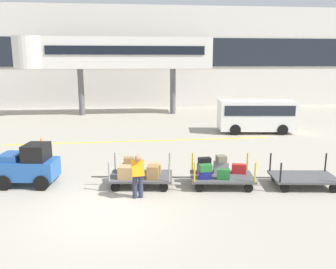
{
  "coord_description": "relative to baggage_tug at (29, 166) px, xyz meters",
  "views": [
    {
      "loc": [
        0.88,
        -9.95,
        4.51
      ],
      "look_at": [
        2.36,
        4.75,
        1.36
      ],
      "focal_mm": 36.37,
      "sensor_mm": 36.0,
      "label": 1
    }
  ],
  "objects": [
    {
      "name": "ground_plane",
      "position": [
        3.06,
        -2.58,
        -0.75
      ],
      "size": [
        120.0,
        120.0,
        0.0
      ],
      "primitive_type": "plane",
      "color": "#A8A08E"
    },
    {
      "name": "apron_lead_line",
      "position": [
        4.24,
        6.86,
        -0.75
      ],
      "size": [
        15.34,
        0.62,
        0.01
      ],
      "primitive_type": "cube",
      "rotation": [
        0.0,
        0.0,
        0.03
      ],
      "color": "yellow",
      "rests_on": "ground_plane"
    },
    {
      "name": "terminal_building",
      "position": [
        3.06,
        23.4,
        4.24
      ],
      "size": [
        55.96,
        2.51,
        9.97
      ],
      "color": "beige",
      "rests_on": "ground_plane"
    },
    {
      "name": "jet_bridge",
      "position": [
        1.72,
        17.41,
        4.45
      ],
      "size": [
        16.53,
        3.0,
        6.57
      ],
      "color": "silver",
      "rests_on": "ground_plane"
    },
    {
      "name": "baggage_tug",
      "position": [
        0.0,
        0.0,
        0.0
      ],
      "size": [
        2.21,
        1.44,
        1.58
      ],
      "color": "#2659A5",
      "rests_on": "ground_plane"
    },
    {
      "name": "baggage_cart_lead",
      "position": [
        4.08,
        -0.48,
        -0.25
      ],
      "size": [
        3.06,
        1.66,
        1.1
      ],
      "color": "#4C4C4F",
      "rests_on": "ground_plane"
    },
    {
      "name": "baggage_cart_middle",
      "position": [
        7.02,
        -0.76,
        -0.24
      ],
      "size": [
        3.06,
        1.66,
        1.1
      ],
      "color": "#4C4C4F",
      "rests_on": "ground_plane"
    },
    {
      "name": "baggage_cart_tail",
      "position": [
        10.09,
        -1.17,
        -0.41
      ],
      "size": [
        3.06,
        1.66,
        1.1
      ],
      "color": "#4C4C4F",
      "rests_on": "ground_plane"
    },
    {
      "name": "baggage_handler",
      "position": [
        4.01,
        -1.69,
        0.11
      ],
      "size": [
        0.44,
        0.46,
        1.56
      ],
      "color": "#2D334C",
      "rests_on": "ground_plane"
    },
    {
      "name": "shuttle_van",
      "position": [
        11.82,
        8.69,
        0.48
      ],
      "size": [
        4.97,
        2.39,
        2.1
      ],
      "color": "white",
      "rests_on": "ground_plane"
    },
    {
      "name": "safety_cone_near",
      "position": [
        -1.11,
        5.99,
        -0.48
      ],
      "size": [
        0.36,
        0.36,
        0.55
      ],
      "primitive_type": "cone",
      "color": "orange",
      "rests_on": "ground_plane"
    }
  ]
}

